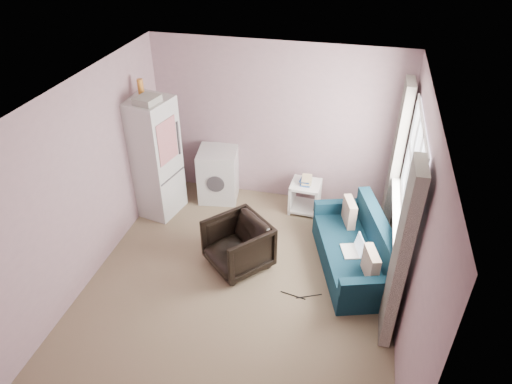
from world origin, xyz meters
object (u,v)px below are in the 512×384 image
at_px(armchair, 238,243).
at_px(sofa, 357,252).
at_px(fridge, 153,157).
at_px(side_table, 305,195).
at_px(washing_machine, 218,173).

relative_size(armchair, sofa, 0.40).
relative_size(fridge, sofa, 1.13).
distance_m(side_table, sofa, 1.44).
relative_size(side_table, sofa, 0.33).
bearing_deg(sofa, armchair, 173.62).
bearing_deg(fridge, side_table, 24.29).
height_order(side_table, sofa, sofa).
bearing_deg(side_table, fridge, -167.15).
bearing_deg(washing_machine, armchair, -72.76).
bearing_deg(washing_machine, sofa, -36.89).
relative_size(fridge, washing_machine, 2.47).
height_order(armchair, side_table, armchair).
height_order(armchair, washing_machine, washing_machine).
height_order(armchair, fridge, fridge).
height_order(fridge, washing_machine, fridge).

